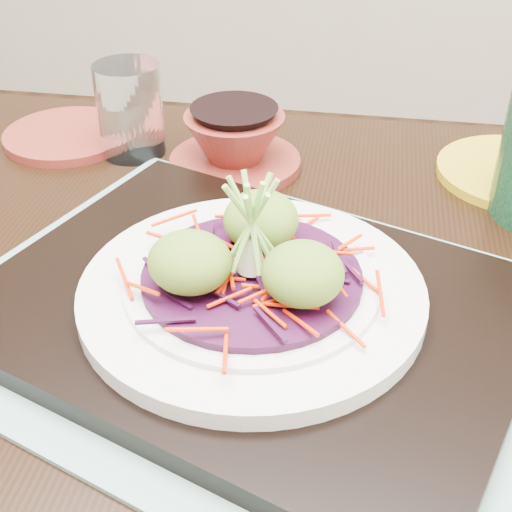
% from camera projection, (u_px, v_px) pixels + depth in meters
% --- Properties ---
extents(dining_table, '(1.10, 0.74, 0.69)m').
position_uv_depth(dining_table, '(242.00, 336.00, 0.74)').
color(dining_table, black).
rests_on(dining_table, ground).
extents(placemat, '(0.62, 0.56, 0.00)m').
position_uv_depth(placemat, '(252.00, 320.00, 0.62)').
color(placemat, gray).
rests_on(placemat, dining_table).
extents(serving_tray, '(0.54, 0.47, 0.02)m').
position_uv_depth(serving_tray, '(252.00, 309.00, 0.61)').
color(serving_tray, black).
rests_on(serving_tray, placemat).
extents(white_plate, '(0.29, 0.29, 0.02)m').
position_uv_depth(white_plate, '(252.00, 291.00, 0.60)').
color(white_plate, silver).
rests_on(white_plate, serving_tray).
extents(cabbage_bed, '(0.18, 0.18, 0.01)m').
position_uv_depth(cabbage_bed, '(252.00, 276.00, 0.59)').
color(cabbage_bed, '#340A2A').
rests_on(cabbage_bed, white_plate).
extents(carrot_julienne, '(0.22, 0.22, 0.01)m').
position_uv_depth(carrot_julienne, '(252.00, 268.00, 0.58)').
color(carrot_julienne, red).
rests_on(carrot_julienne, cabbage_bed).
extents(guacamole_scoops, '(0.16, 0.14, 0.05)m').
position_uv_depth(guacamole_scoops, '(252.00, 251.00, 0.57)').
color(guacamole_scoops, '#557A24').
rests_on(guacamole_scoops, cabbage_bed).
extents(scallion_garnish, '(0.07, 0.07, 0.10)m').
position_uv_depth(scallion_garnish, '(252.00, 227.00, 0.56)').
color(scallion_garnish, '#89C850').
rests_on(scallion_garnish, cabbage_bed).
extents(terracotta_side_plate, '(0.20, 0.20, 0.01)m').
position_uv_depth(terracotta_side_plate, '(68.00, 135.00, 0.91)').
color(terracotta_side_plate, maroon).
rests_on(terracotta_side_plate, dining_table).
extents(water_glass, '(0.08, 0.08, 0.11)m').
position_uv_depth(water_glass, '(130.00, 110.00, 0.85)').
color(water_glass, white).
rests_on(water_glass, dining_table).
extents(terracotta_bowl_set, '(0.18, 0.18, 0.07)m').
position_uv_depth(terracotta_bowl_set, '(235.00, 144.00, 0.84)').
color(terracotta_bowl_set, maroon).
rests_on(terracotta_bowl_set, dining_table).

